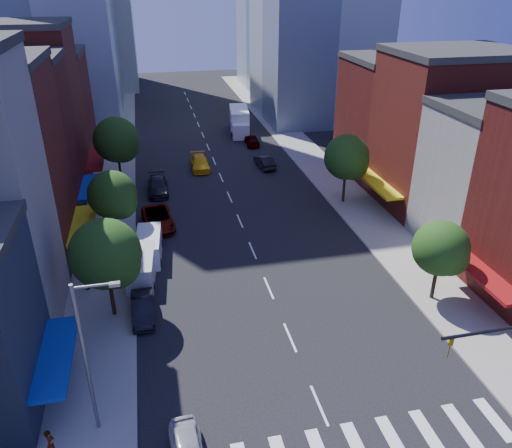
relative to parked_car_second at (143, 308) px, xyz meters
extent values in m
plane|color=black|center=(9.50, -10.41, -0.72)|extent=(220.00, 220.00, 0.00)
cube|color=gray|center=(-3.00, 29.59, -0.64)|extent=(5.00, 120.00, 0.15)
cube|color=gray|center=(22.00, 29.59, -0.64)|extent=(5.00, 120.00, 0.15)
cube|color=#4F1613|center=(-11.50, 18.59, 6.78)|extent=(12.00, 8.00, 15.00)
cube|color=maroon|center=(-11.50, 27.09, 7.78)|extent=(12.00, 9.00, 17.00)
cube|color=#4F1613|center=(-11.50, 36.59, 5.78)|extent=(12.00, 10.00, 13.00)
cube|color=beige|center=(30.50, 4.59, 5.28)|extent=(12.00, 8.00, 12.00)
cube|color=maroon|center=(30.50, 13.59, 6.78)|extent=(12.00, 10.00, 15.00)
cube|color=#4F1613|center=(30.50, 23.59, 5.78)|extent=(12.00, 10.00, 13.00)
imported|color=gold|center=(13.50, -14.91, 6.43)|extent=(0.22, 0.18, 1.10)
cylinder|color=slate|center=(-2.50, -9.41, 3.93)|extent=(0.20, 0.20, 9.00)
cylinder|color=slate|center=(-1.50, -9.41, 8.23)|extent=(2.00, 0.14, 0.14)
cube|color=slate|center=(-0.60, -9.41, 8.18)|extent=(0.50, 0.25, 0.18)
cylinder|color=black|center=(-2.00, 0.59, 1.39)|extent=(0.28, 0.28, 3.92)
sphere|color=#1D4213|center=(-2.00, 0.59, 4.33)|extent=(4.80, 4.80, 4.80)
sphere|color=#1D4213|center=(-1.40, 0.29, 3.63)|extent=(3.36, 3.36, 3.36)
cylinder|color=black|center=(-2.00, 11.59, 1.25)|extent=(0.28, 0.28, 3.64)
sphere|color=#1D4213|center=(-2.00, 11.59, 3.98)|extent=(4.20, 4.20, 4.20)
sphere|color=#1D4213|center=(-1.40, 11.29, 3.33)|extent=(2.94, 2.94, 2.94)
cylinder|color=black|center=(-2.00, 25.59, 1.53)|extent=(0.28, 0.28, 4.20)
sphere|color=#1D4213|center=(-2.00, 25.59, 4.68)|extent=(5.00, 5.00, 5.00)
sphere|color=#1D4213|center=(-1.40, 25.29, 3.93)|extent=(3.50, 3.50, 3.50)
cylinder|color=black|center=(21.00, -2.41, 1.11)|extent=(0.28, 0.28, 3.36)
sphere|color=#1D4213|center=(21.00, -2.41, 3.63)|extent=(4.00, 4.00, 4.00)
sphere|color=#1D4213|center=(21.60, -2.71, 3.03)|extent=(2.80, 2.80, 2.80)
cylinder|color=black|center=(21.00, 15.59, 1.39)|extent=(0.28, 0.28, 3.92)
sphere|color=#1D4213|center=(21.00, 15.59, 4.33)|extent=(4.60, 4.60, 4.60)
sphere|color=#1D4213|center=(21.60, 15.29, 3.63)|extent=(3.22, 3.22, 3.22)
imported|color=black|center=(0.00, 0.00, 0.00)|extent=(1.60, 4.39, 1.44)
imported|color=#999999|center=(1.64, 14.08, 0.09)|extent=(3.24, 6.06, 1.62)
imported|color=black|center=(2.00, 22.51, 0.07)|extent=(2.24, 5.42, 1.57)
cube|color=silver|center=(0.00, 5.03, 0.35)|extent=(2.47, 5.25, 2.14)
cube|color=black|center=(-0.17, 3.10, 0.66)|extent=(1.97, 1.18, 0.92)
cylinder|color=black|center=(-1.06, 3.38, -0.36)|extent=(0.32, 0.79, 0.77)
cylinder|color=black|center=(0.76, 3.23, -0.36)|extent=(0.32, 0.79, 0.77)
cylinder|color=black|center=(-0.76, 6.84, -0.36)|extent=(0.32, 0.79, 0.77)
cylinder|color=black|center=(1.06, 6.68, -0.36)|extent=(0.32, 0.79, 0.77)
cube|color=white|center=(0.67, 8.36, 0.33)|extent=(2.40, 5.14, 2.10)
cube|color=black|center=(0.52, 6.47, 0.63)|extent=(1.92, 1.15, 0.90)
cylinder|color=black|center=(-0.36, 6.74, -0.37)|extent=(0.31, 0.78, 0.76)
cylinder|color=black|center=(1.43, 6.60, -0.37)|extent=(0.31, 0.78, 0.76)
cylinder|color=black|center=(-0.08, 10.13, -0.37)|extent=(0.31, 0.78, 0.76)
cylinder|color=black|center=(1.71, 9.98, -0.37)|extent=(0.31, 0.78, 0.76)
imported|color=yellow|center=(7.40, 29.12, 0.05)|extent=(2.23, 5.33, 1.54)
imported|color=black|center=(15.38, 27.86, 0.02)|extent=(2.00, 4.63, 1.48)
imported|color=#999999|center=(15.72, 37.13, 0.02)|extent=(1.95, 4.39, 1.47)
cube|color=white|center=(15.23, 44.26, 1.05)|extent=(3.55, 7.46, 3.54)
cube|color=white|center=(14.69, 40.09, 0.50)|extent=(2.67, 2.28, 2.21)
cylinder|color=black|center=(13.60, 41.13, -0.22)|extent=(0.46, 1.03, 0.99)
cylinder|color=black|center=(16.01, 40.81, -0.22)|extent=(0.46, 1.03, 0.99)
cylinder|color=black|center=(14.24, 46.06, -0.22)|extent=(0.46, 1.03, 0.99)
cylinder|color=black|center=(16.65, 45.74, -0.22)|extent=(0.46, 1.03, 0.99)
imported|color=#999999|center=(-4.59, -10.75, 0.27)|extent=(0.46, 0.65, 1.69)
imported|color=#999999|center=(-4.11, 4.29, 0.32)|extent=(0.94, 1.05, 1.78)
camera|label=1|loc=(1.64, -29.63, 20.95)|focal=35.00mm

